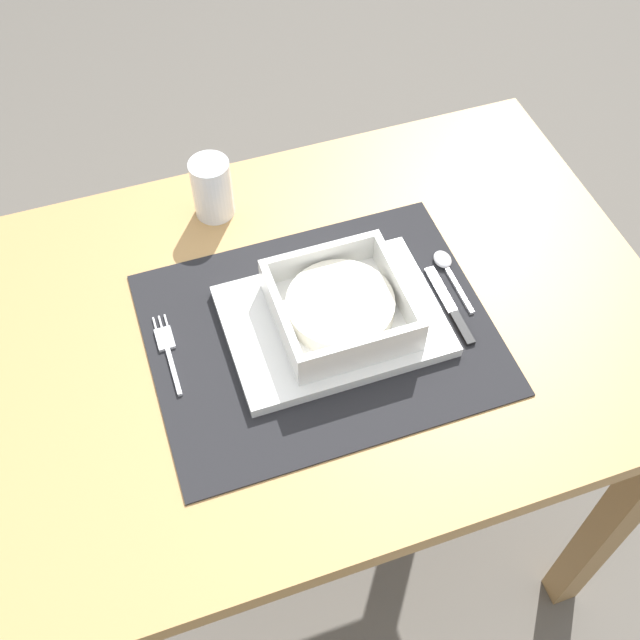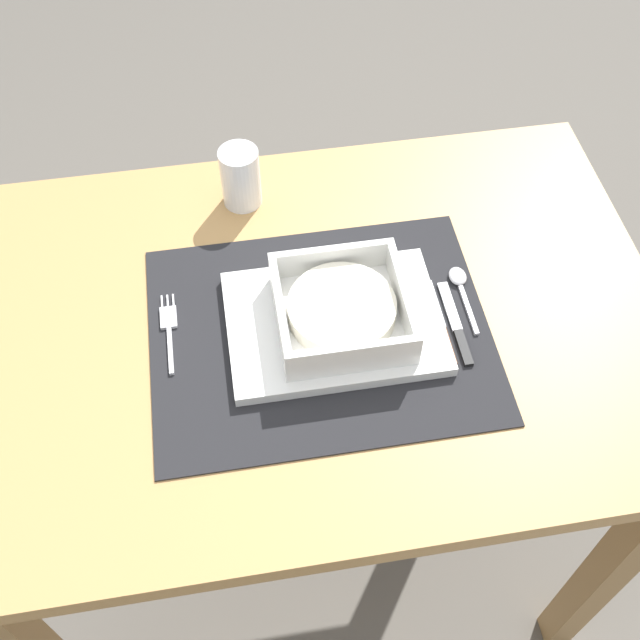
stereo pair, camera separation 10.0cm
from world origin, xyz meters
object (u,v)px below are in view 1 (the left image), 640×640
at_px(butter_knife, 452,310).
at_px(fork, 167,348).
at_px(porridge_bowl, 340,308).
at_px(drinking_glass, 212,190).
at_px(bread_knife, 437,311).
at_px(dining_table, 306,368).
at_px(spoon, 446,266).

bearing_deg(butter_knife, fork, 165.97).
xyz_separation_m(porridge_bowl, butter_knife, (0.15, -0.03, -0.03)).
bearing_deg(drinking_glass, butter_knife, -48.46).
xyz_separation_m(butter_knife, drinking_glass, (-0.25, 0.29, 0.04)).
bearing_deg(fork, bread_knife, -11.00).
bearing_deg(dining_table, butter_knife, -14.84).
height_order(dining_table, drinking_glass, drinking_glass).
height_order(fork, bread_knife, bread_knife).
bearing_deg(butter_knife, bread_knife, 162.25).
bearing_deg(drinking_glass, bread_knife, -50.37).
bearing_deg(bread_knife, fork, 175.60).
relative_size(fork, butter_knife, 0.94).
relative_size(porridge_bowl, spoon, 1.48).
distance_m(porridge_bowl, butter_knife, 0.16).
xyz_separation_m(dining_table, drinking_glass, (-0.06, 0.24, 0.16)).
xyz_separation_m(porridge_bowl, fork, (-0.23, 0.03, -0.03)).
xyz_separation_m(bread_knife, drinking_glass, (-0.23, 0.28, 0.04)).
relative_size(porridge_bowl, butter_knife, 1.23).
height_order(dining_table, porridge_bowl, porridge_bowl).
bearing_deg(porridge_bowl, spoon, 13.96).
distance_m(butter_knife, bread_knife, 0.02).
relative_size(spoon, butter_knife, 0.83).
bearing_deg(bread_knife, porridge_bowl, 174.53).
distance_m(butter_knife, drinking_glass, 0.39).
height_order(fork, drinking_glass, drinking_glass).
bearing_deg(dining_table, fork, 175.97).
xyz_separation_m(dining_table, porridge_bowl, (0.04, -0.02, 0.16)).
bearing_deg(butter_knife, porridge_bowl, 164.72).
distance_m(porridge_bowl, bread_knife, 0.14).
xyz_separation_m(dining_table, bread_knife, (0.17, -0.05, 0.12)).
bearing_deg(fork, butter_knife, -11.22).
distance_m(porridge_bowl, drinking_glass, 0.28).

